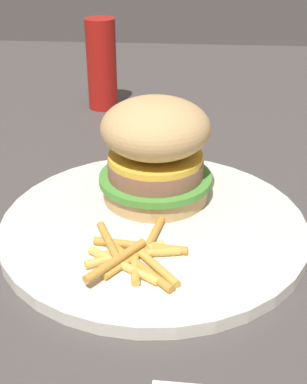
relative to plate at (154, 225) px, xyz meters
The scene contains 5 objects.
ground_plane 0.03m from the plate, 55.87° to the left, with size 1.60×1.60×0.00m, color #47423F.
plate is the anchor object (origin of this frame).
sandwich 0.07m from the plate, 87.79° to the right, with size 0.11×0.11×0.10m.
fries_pile 0.07m from the plate, 79.48° to the left, with size 0.09×0.11×0.01m.
ketchup_bottle 0.36m from the plate, 72.93° to the right, with size 0.04×0.04×0.13m, color #B21914.
Camera 1 is at (-0.05, 0.39, 0.27)m, focal length 48.49 mm.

